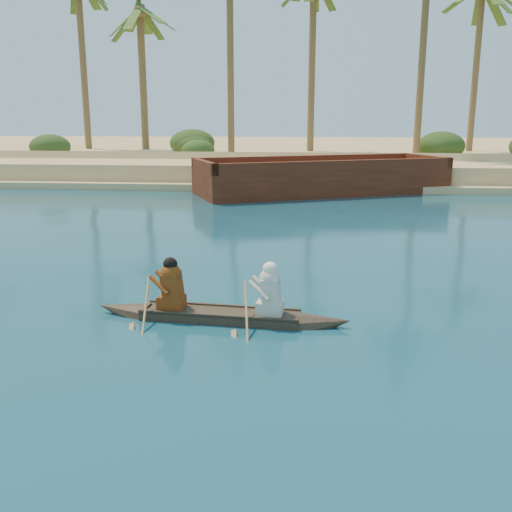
# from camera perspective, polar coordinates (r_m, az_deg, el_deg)

# --- Properties ---
(ground) EXTENTS (160.00, 160.00, 0.00)m
(ground) POSITION_cam_1_polar(r_m,az_deg,el_deg) (9.86, -14.43, -10.02)
(ground) COLOR #0C3850
(ground) RESTS_ON ground
(sandy_embankment) EXTENTS (150.00, 51.00, 1.50)m
(sandy_embankment) POSITION_cam_1_polar(r_m,az_deg,el_deg) (55.53, 2.38, 10.16)
(sandy_embankment) COLOR tan
(sandy_embankment) RESTS_ON ground
(palm_grove) EXTENTS (110.00, 14.00, 16.00)m
(palm_grove) POSITION_cam_1_polar(r_m,az_deg,el_deg) (43.76, 1.50, 19.03)
(palm_grove) COLOR #3F6323
(palm_grove) RESTS_ON ground
(shrub_cluster) EXTENTS (100.00, 6.00, 2.40)m
(shrub_cluster) POSITION_cam_1_polar(r_m,az_deg,el_deg) (40.17, 1.06, 9.80)
(shrub_cluster) COLOR #243814
(shrub_cluster) RESTS_ON ground
(canoe) EXTENTS (5.16, 1.11, 1.41)m
(canoe) POSITION_cam_1_polar(r_m,az_deg,el_deg) (11.26, -3.62, -5.10)
(canoe) COLOR #3F3222
(canoe) RESTS_ON ground
(barge_mid) EXTENTS (13.70, 9.38, 2.18)m
(barge_mid) POSITION_cam_1_polar(r_m,az_deg,el_deg) (30.61, 6.61, 7.70)
(barge_mid) COLOR maroon
(barge_mid) RESTS_ON ground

